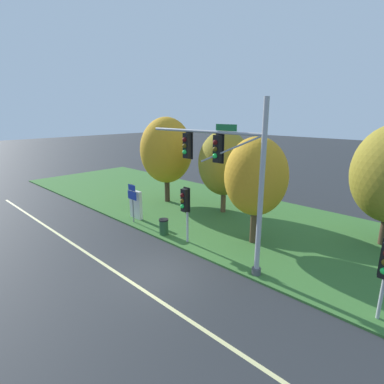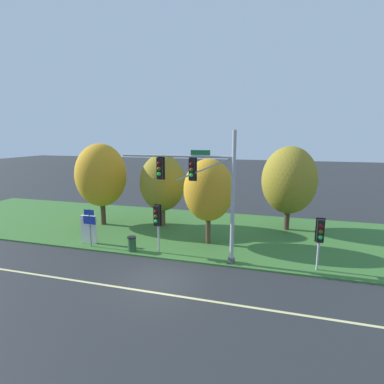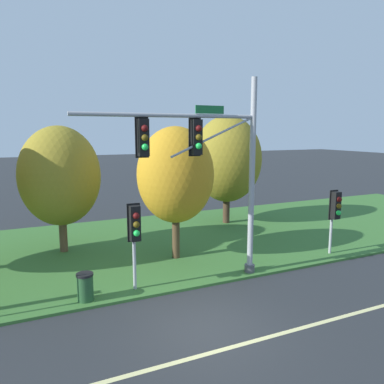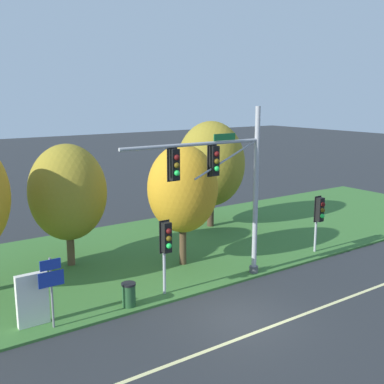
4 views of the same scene
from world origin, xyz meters
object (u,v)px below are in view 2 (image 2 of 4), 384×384
at_px(tree_mid_verge, 289,180).
at_px(info_kiosk, 89,229).
at_px(tree_behind_signpost, 209,190).
at_px(route_sign_post, 90,222).
at_px(pedestrian_signal_near_kerb, 320,234).
at_px(trash_bin, 132,244).
at_px(traffic_signal_mast, 202,183).
at_px(tree_nearest_road, 101,175).
at_px(tree_left_of_mast, 163,183).
at_px(pedestrian_signal_further_along, 157,219).

xyz_separation_m(tree_mid_verge, info_kiosk, (-12.96, -6.79, -2.91)).
xyz_separation_m(tree_behind_signpost, tree_mid_verge, (5.19, 4.64, 0.20)).
bearing_deg(tree_mid_verge, route_sign_post, -149.37).
height_order(pedestrian_signal_near_kerb, tree_behind_signpost, tree_behind_signpost).
bearing_deg(trash_bin, tree_mid_verge, 37.66).
distance_m(pedestrian_signal_near_kerb, tree_behind_signpost, 7.26).
bearing_deg(pedestrian_signal_near_kerb, traffic_signal_mast, -177.76).
bearing_deg(tree_nearest_road, tree_left_of_mast, 11.91).
distance_m(pedestrian_signal_further_along, route_sign_post, 4.73).
bearing_deg(pedestrian_signal_near_kerb, tree_behind_signpost, 158.96).
bearing_deg(tree_left_of_mast, pedestrian_signal_near_kerb, -26.58).
height_order(route_sign_post, tree_nearest_road, tree_nearest_road).
bearing_deg(info_kiosk, tree_behind_signpost, 15.39).
bearing_deg(tree_nearest_road, info_kiosk, -69.98).
bearing_deg(tree_left_of_mast, trash_bin, -88.98).
xyz_separation_m(tree_behind_signpost, info_kiosk, (-7.78, -2.14, -2.71)).
height_order(tree_left_of_mast, tree_behind_signpost, tree_left_of_mast).
xyz_separation_m(pedestrian_signal_near_kerb, tree_nearest_road, (-15.88, 4.49, 1.96)).
distance_m(route_sign_post, info_kiosk, 1.07).
bearing_deg(info_kiosk, tree_mid_verge, 27.63).
height_order(tree_mid_verge, trash_bin, tree_mid_verge).
relative_size(pedestrian_signal_further_along, trash_bin, 3.33).
height_order(tree_behind_signpost, trash_bin, tree_behind_signpost).
distance_m(route_sign_post, tree_behind_signpost, 8.01).
bearing_deg(info_kiosk, traffic_signal_mast, -4.66).
bearing_deg(pedestrian_signal_further_along, tree_behind_signpost, 45.70).
height_order(traffic_signal_mast, tree_behind_signpost, traffic_signal_mast).
height_order(tree_left_of_mast, trash_bin, tree_left_of_mast).
xyz_separation_m(pedestrian_signal_further_along, tree_behind_signpost, (2.57, 2.64, 1.42)).
bearing_deg(traffic_signal_mast, tree_left_of_mast, 128.89).
relative_size(traffic_signal_mast, tree_behind_signpost, 1.30).
relative_size(tree_behind_signpost, info_kiosk, 3.02).
relative_size(pedestrian_signal_further_along, tree_mid_verge, 0.48).
bearing_deg(traffic_signal_mast, tree_mid_verge, 56.39).
distance_m(pedestrian_signal_near_kerb, trash_bin, 11.05).
height_order(pedestrian_signal_further_along, tree_left_of_mast, tree_left_of_mast).
bearing_deg(route_sign_post, pedestrian_signal_near_kerb, 0.76).
relative_size(pedestrian_signal_near_kerb, pedestrian_signal_further_along, 0.95).
bearing_deg(pedestrian_signal_further_along, tree_left_of_mast, 108.14).
relative_size(info_kiosk, trash_bin, 2.04).
height_order(pedestrian_signal_further_along, trash_bin, pedestrian_signal_further_along).
height_order(tree_mid_verge, info_kiosk, tree_mid_verge).
distance_m(tree_behind_signpost, trash_bin, 5.99).
bearing_deg(pedestrian_signal_near_kerb, info_kiosk, 178.39).
bearing_deg(pedestrian_signal_near_kerb, tree_mid_verge, 101.26).
distance_m(tree_nearest_road, info_kiosk, 5.35).
xyz_separation_m(tree_nearest_road, tree_behind_signpost, (9.27, -1.95, -0.40)).
height_order(traffic_signal_mast, trash_bin, traffic_signal_mast).
distance_m(traffic_signal_mast, tree_left_of_mast, 7.48).
height_order(tree_nearest_road, tree_behind_signpost, tree_nearest_road).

